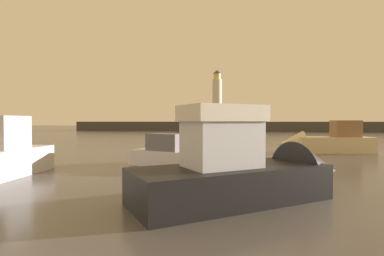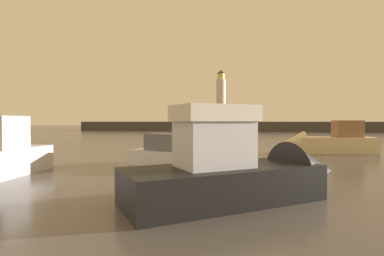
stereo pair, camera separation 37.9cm
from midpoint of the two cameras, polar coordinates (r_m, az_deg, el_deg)
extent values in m
plane|color=#4C4742|center=(38.27, 3.75, -2.26)|extent=(220.00, 220.00, 0.00)
cube|color=#423F3D|center=(73.80, 6.99, 0.33)|extent=(77.74, 6.94, 2.25)
cylinder|color=silver|center=(74.21, 4.63, 5.21)|extent=(2.27, 2.27, 10.37)
cylinder|color=#F2CC59|center=(74.84, 4.64, 9.73)|extent=(1.70, 1.70, 1.45)
cone|color=#33383D|center=(75.02, 4.64, 10.59)|extent=(2.04, 2.04, 0.83)
cube|color=black|center=(9.09, 6.16, -10.51)|extent=(6.12, 5.42, 1.05)
cone|color=black|center=(11.36, 21.49, -7.94)|extent=(3.05, 3.08, 2.26)
cube|color=silver|center=(8.75, 4.38, -3.09)|extent=(2.50, 2.39, 1.33)
cube|color=silver|center=(8.73, 4.39, 2.80)|extent=(2.75, 2.63, 0.47)
cube|color=beige|center=(25.13, 24.92, -2.90)|extent=(5.71, 2.81, 1.19)
cone|color=beige|center=(24.05, 17.77, -2.89)|extent=(2.09, 2.20, 1.95)
cube|color=#8C6647|center=(25.42, 26.77, -0.12)|extent=(2.06, 1.57, 1.25)
cube|color=silver|center=(15.52, -32.38, -0.70)|extent=(1.31, 1.91, 1.44)
cube|color=silver|center=(15.88, -4.36, -5.81)|extent=(4.91, 3.26, 0.84)
cone|color=silver|center=(14.45, 4.47, -6.35)|extent=(2.03, 2.08, 1.64)
cube|color=#595960|center=(16.00, -5.36, -2.65)|extent=(2.27, 1.95, 0.89)
sphere|color=red|center=(25.38, 10.08, -2.99)|extent=(0.98, 0.98, 0.98)
camera|label=1|loc=(0.19, -90.51, -0.01)|focal=28.09mm
camera|label=2|loc=(0.19, 89.49, 0.01)|focal=28.09mm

